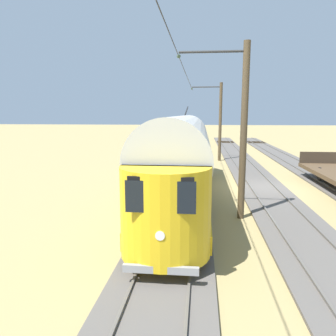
% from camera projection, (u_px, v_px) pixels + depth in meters
% --- Properties ---
extents(ground_plane, '(220.00, 220.00, 0.00)m').
position_uv_depth(ground_plane, '(262.00, 188.00, 19.12)').
color(ground_plane, '#9E8956').
extents(track_adjacent_siding, '(2.80, 80.00, 0.18)m').
position_uv_depth(track_adjacent_siding, '(261.00, 186.00, 19.42)').
color(track_adjacent_siding, '#56514C').
rests_on(track_adjacent_siding, ground).
extents(track_third_siding, '(2.80, 80.00, 0.18)m').
position_uv_depth(track_third_siding, '(185.00, 185.00, 19.89)').
color(track_third_siding, '#56514C').
rests_on(track_third_siding, ground).
extents(vintage_streetcar, '(2.65, 17.77, 4.73)m').
position_uv_depth(vintage_streetcar, '(182.00, 156.00, 16.39)').
color(vintage_streetcar, gold).
rests_on(vintage_streetcar, ground).
extents(catenary_pole_foreground, '(2.90, 0.28, 7.23)m').
position_uv_depth(catenary_pole_foreground, '(219.00, 120.00, 29.86)').
color(catenary_pole_foreground, '#4C3D28').
rests_on(catenary_pole_foreground, ground).
extents(catenary_pole_mid_near, '(2.90, 0.28, 7.23)m').
position_uv_depth(catenary_pole_mid_near, '(242.00, 129.00, 13.09)').
color(catenary_pole_mid_near, '#4C3D28').
rests_on(catenary_pole_mid_near, ground).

